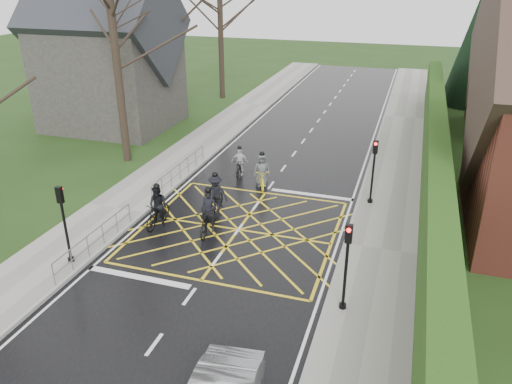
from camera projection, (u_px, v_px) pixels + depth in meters
The scene contains 20 objects.
ground at pixel (238, 230), 21.38m from camera, with size 120.00×120.00×0.00m, color #1C3210.
road at pixel (238, 230), 21.38m from camera, with size 9.00×80.00×0.01m, color black.
sidewalk_right at pixel (381, 250), 19.68m from camera, with size 3.00×80.00×0.15m, color gray.
sidewalk_left at pixel (116, 209), 23.02m from camera, with size 3.00×80.00×0.15m, color gray.
stone_wall at pixel (429, 190), 24.29m from camera, with size 0.50×38.00×0.70m, color slate.
hedge at pixel (435, 157), 23.57m from camera, with size 0.90×38.00×2.80m, color #1A3B10.
conifer at pixel (479, 41), 38.90m from camera, with size 4.60×4.60×10.00m.
church at pixel (108, 54), 33.53m from camera, with size 8.80×7.80×11.00m.
tree_near at pixel (112, 17), 25.83m from camera, with size 9.24×9.24×11.44m.
tree_far at pixel (220, 9), 40.10m from camera, with size 8.40×8.40×10.40m.
railing_south at pixel (95, 236), 19.31m from camera, with size 0.05×5.04×1.03m.
railing_north at pixel (180, 168), 25.82m from camera, with size 0.05×6.04×1.03m.
traffic_light_ne at pixel (373, 172), 22.92m from camera, with size 0.24×0.31×3.21m.
traffic_light_se at pixel (346, 268), 15.63m from camera, with size 0.24×0.31×3.21m.
traffic_light_sw at pixel (65, 226), 18.21m from camera, with size 0.24×0.31×3.21m.
cyclist_rear at pixel (209, 218), 20.97m from camera, with size 0.97×2.18×2.05m.
cyclist_back at pixel (158, 210), 21.47m from camera, with size 0.90×1.97×1.96m.
cyclist_mid at pixel (215, 197), 22.74m from camera, with size 1.16×1.99×1.92m.
cyclist_front at pixel (239, 165), 26.77m from camera, with size 0.93×1.69×1.64m.
cyclist_lead at pixel (261, 175), 25.37m from camera, with size 1.40×2.02×1.87m.
Camera 1 is at (6.46, -17.69, 10.28)m, focal length 35.00 mm.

